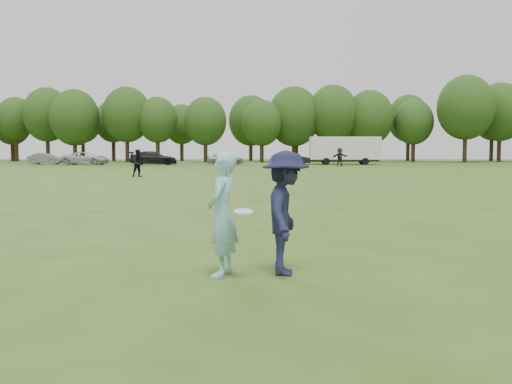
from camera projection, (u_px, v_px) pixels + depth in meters
ground at (282, 268)px, 8.94m from camera, size 200.00×200.00×0.00m
thrower at (222, 214)px, 8.32m from camera, size 0.51×0.69×1.74m
defender at (286, 213)px, 8.41m from camera, size 0.75×1.18×1.75m
player_far_a at (139, 163)px, 38.16m from camera, size 1.07×1.00×1.76m
player_far_d at (340, 157)px, 61.54m from camera, size 1.87×1.11×1.92m
car_b at (45, 159)px, 69.58m from camera, size 4.17×1.89×1.33m
car_c at (86, 158)px, 67.94m from camera, size 5.45×2.92×1.45m
car_d at (153, 158)px, 67.63m from camera, size 5.49×2.59×1.55m
car_e at (225, 158)px, 68.71m from camera, size 4.32×2.07×1.42m
car_f at (293, 159)px, 69.52m from camera, size 4.13×1.58×1.34m
field_cone at (510, 168)px, 50.52m from camera, size 0.28×0.28×0.30m
disc_in_play at (243, 212)px, 8.02m from camera, size 0.30×0.30×0.08m
cargo_trailer at (345, 149)px, 68.84m from camera, size 9.00×2.75×3.20m
treeline at (293, 118)px, 85.09m from camera, size 130.35×18.39×11.74m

